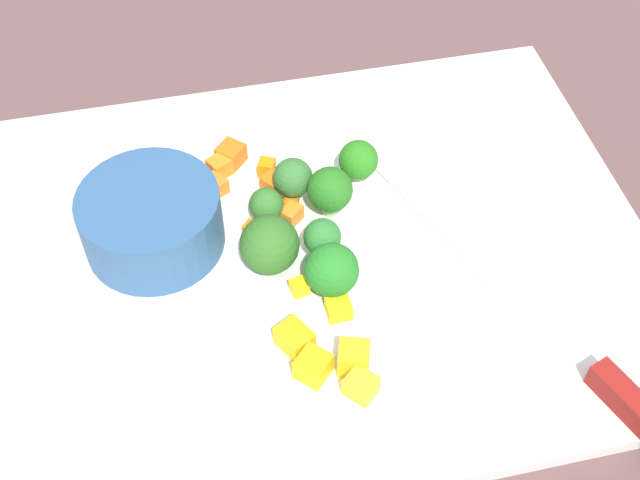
# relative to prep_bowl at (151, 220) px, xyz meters

# --- Properties ---
(ground_plane) EXTENTS (4.00, 4.00, 0.00)m
(ground_plane) POSITION_rel_prep_bowl_xyz_m (-0.12, 0.03, -0.04)
(ground_plane) COLOR brown
(cutting_board) EXTENTS (0.50, 0.40, 0.01)m
(cutting_board) POSITION_rel_prep_bowl_xyz_m (-0.12, 0.03, -0.03)
(cutting_board) COLOR white
(cutting_board) RESTS_ON ground_plane
(prep_bowl) EXTENTS (0.10, 0.10, 0.05)m
(prep_bowl) POSITION_rel_prep_bowl_xyz_m (0.00, 0.00, 0.00)
(prep_bowl) COLOR #2E5685
(prep_bowl) RESTS_ON cutting_board
(chef_knife) EXTENTS (0.13, 0.32, 0.02)m
(chef_knife) POSITION_rel_prep_bowl_xyz_m (-0.26, 0.15, -0.02)
(chef_knife) COLOR silver
(chef_knife) RESTS_ON cutting_board
(carrot_dice_0) EXTENTS (0.03, 0.03, 0.02)m
(carrot_dice_0) POSITION_rel_prep_bowl_xyz_m (-0.07, -0.07, -0.02)
(carrot_dice_0) COLOR orange
(carrot_dice_0) RESTS_ON cutting_board
(carrot_dice_1) EXTENTS (0.01, 0.01, 0.01)m
(carrot_dice_1) POSITION_rel_prep_bowl_xyz_m (-0.11, -0.01, -0.02)
(carrot_dice_1) COLOR orange
(carrot_dice_1) RESTS_ON cutting_board
(carrot_dice_2) EXTENTS (0.02, 0.02, 0.01)m
(carrot_dice_2) POSITION_rel_prep_bowl_xyz_m (-0.09, -0.05, -0.02)
(carrot_dice_2) COLOR orange
(carrot_dice_2) RESTS_ON cutting_board
(carrot_dice_3) EXTENTS (0.01, 0.01, 0.01)m
(carrot_dice_3) POSITION_rel_prep_bowl_xyz_m (-0.09, -0.00, -0.02)
(carrot_dice_3) COLOR orange
(carrot_dice_3) RESTS_ON cutting_board
(carrot_dice_4) EXTENTS (0.03, 0.02, 0.01)m
(carrot_dice_4) POSITION_rel_prep_bowl_xyz_m (-0.05, -0.04, -0.02)
(carrot_dice_4) COLOR orange
(carrot_dice_4) RESTS_ON cutting_board
(carrot_dice_5) EXTENTS (0.01, 0.01, 0.01)m
(carrot_dice_5) POSITION_rel_prep_bowl_xyz_m (-0.04, -0.06, -0.02)
(carrot_dice_5) COLOR orange
(carrot_dice_5) RESTS_ON cutting_board
(carrot_dice_6) EXTENTS (0.02, 0.02, 0.01)m
(carrot_dice_6) POSITION_rel_prep_bowl_xyz_m (-0.10, -0.04, -0.02)
(carrot_dice_6) COLOR orange
(carrot_dice_6) RESTS_ON cutting_board
(carrot_dice_7) EXTENTS (0.02, 0.02, 0.01)m
(carrot_dice_7) POSITION_rel_prep_bowl_xyz_m (-0.10, 0.00, -0.02)
(carrot_dice_7) COLOR orange
(carrot_dice_7) RESTS_ON cutting_board
(carrot_dice_8) EXTENTS (0.02, 0.02, 0.01)m
(carrot_dice_8) POSITION_rel_prep_bowl_xyz_m (-0.11, -0.03, -0.02)
(carrot_dice_8) COLOR orange
(carrot_dice_8) RESTS_ON cutting_board
(carrot_dice_9) EXTENTS (0.01, 0.01, 0.01)m
(carrot_dice_9) POSITION_rel_prep_bowl_xyz_m (-0.07, 0.01, -0.02)
(carrot_dice_9) COLOR orange
(carrot_dice_9) RESTS_ON cutting_board
(carrot_dice_10) EXTENTS (0.02, 0.02, 0.02)m
(carrot_dice_10) POSITION_rel_prep_bowl_xyz_m (-0.06, -0.06, -0.02)
(carrot_dice_10) COLOR orange
(carrot_dice_10) RESTS_ON cutting_board
(pepper_dice_0) EXTENTS (0.01, 0.01, 0.01)m
(pepper_dice_0) POSITION_rel_prep_bowl_xyz_m (-0.10, 0.07, -0.02)
(pepper_dice_0) COLOR yellow
(pepper_dice_0) RESTS_ON cutting_board
(pepper_dice_1) EXTENTS (0.03, 0.03, 0.02)m
(pepper_dice_1) POSITION_rel_prep_bowl_xyz_m (-0.12, 0.16, -0.02)
(pepper_dice_1) COLOR yellow
(pepper_dice_1) RESTS_ON cutting_board
(pepper_dice_2) EXTENTS (0.03, 0.03, 0.02)m
(pepper_dice_2) POSITION_rel_prep_bowl_xyz_m (-0.09, 0.14, -0.02)
(pepper_dice_2) COLOR yellow
(pepper_dice_2) RESTS_ON cutting_board
(pepper_dice_3) EXTENTS (0.02, 0.02, 0.01)m
(pepper_dice_3) POSITION_rel_prep_bowl_xyz_m (-0.12, 0.07, -0.02)
(pepper_dice_3) COLOR yellow
(pepper_dice_3) RESTS_ON cutting_board
(pepper_dice_4) EXTENTS (0.02, 0.02, 0.01)m
(pepper_dice_4) POSITION_rel_prep_bowl_xyz_m (-0.12, 0.09, -0.02)
(pepper_dice_4) COLOR yellow
(pepper_dice_4) RESTS_ON cutting_board
(pepper_dice_5) EXTENTS (0.03, 0.03, 0.02)m
(pepper_dice_5) POSITION_rel_prep_bowl_xyz_m (-0.08, 0.11, -0.02)
(pepper_dice_5) COLOR yellow
(pepper_dice_5) RESTS_ON cutting_board
(pepper_dice_6) EXTENTS (0.03, 0.03, 0.02)m
(pepper_dice_6) POSITION_rel_prep_bowl_xyz_m (-0.12, 0.14, -0.01)
(pepper_dice_6) COLOR yellow
(pepper_dice_6) RESTS_ON cutting_board
(broccoli_floret_0) EXTENTS (0.03, 0.03, 0.03)m
(broccoli_floret_0) POSITION_rel_prep_bowl_xyz_m (-0.09, -0.00, -0.01)
(broccoli_floret_0) COLOR #8DBB58
(broccoli_floret_0) RESTS_ON cutting_board
(broccoli_floret_1) EXTENTS (0.03, 0.03, 0.04)m
(broccoli_floret_1) POSITION_rel_prep_bowl_xyz_m (-0.12, 0.04, -0.00)
(broccoli_floret_1) COLOR #8FC354
(broccoli_floret_1) RESTS_ON cutting_board
(broccoli_floret_2) EXTENTS (0.03, 0.03, 0.04)m
(broccoli_floret_2) POSITION_rel_prep_bowl_xyz_m (-0.11, -0.02, -0.00)
(broccoli_floret_2) COLOR #93AD5F
(broccoli_floret_2) RESTS_ON cutting_board
(broccoli_floret_3) EXTENTS (0.04, 0.04, 0.05)m
(broccoli_floret_3) POSITION_rel_prep_bowl_xyz_m (-0.08, 0.04, 0.00)
(broccoli_floret_3) COLOR #92C15E
(broccoli_floret_3) RESTS_ON cutting_board
(broccoli_floret_4) EXTENTS (0.04, 0.04, 0.04)m
(broccoli_floret_4) POSITION_rel_prep_bowl_xyz_m (-0.12, 0.07, -0.00)
(broccoli_floret_4) COLOR #80BF55
(broccoli_floret_4) RESTS_ON cutting_board
(broccoli_floret_5) EXTENTS (0.03, 0.03, 0.04)m
(broccoli_floret_5) POSITION_rel_prep_bowl_xyz_m (-0.17, -0.03, -0.00)
(broccoli_floret_5) COLOR #97AD66
(broccoli_floret_5) RESTS_ON cutting_board
(broccoli_floret_6) EXTENTS (0.04, 0.04, 0.04)m
(broccoli_floret_6) POSITION_rel_prep_bowl_xyz_m (-0.14, -0.00, -0.00)
(broccoli_floret_6) COLOR #88BB6A
(broccoli_floret_6) RESTS_ON cutting_board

